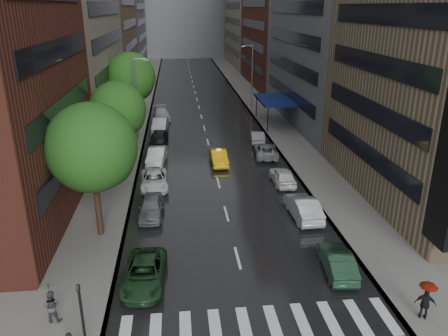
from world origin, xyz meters
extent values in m
plane|color=gray|center=(0.00, 0.00, 0.00)|extent=(220.00, 220.00, 0.00)
cube|color=black|center=(0.00, 50.00, 0.01)|extent=(14.00, 140.00, 0.01)
cube|color=gray|center=(-9.00, 50.00, 0.07)|extent=(4.00, 140.00, 0.15)
cube|color=gray|center=(9.00, 50.00, 0.07)|extent=(4.00, 140.00, 0.15)
cube|color=silver|center=(-6.10, -2.00, 0.01)|extent=(0.55, 2.80, 0.01)
cube|color=silver|center=(-4.70, -2.00, 0.01)|extent=(0.55, 2.80, 0.01)
cube|color=silver|center=(-3.30, -2.00, 0.01)|extent=(0.55, 2.80, 0.01)
cube|color=silver|center=(-1.90, -2.00, 0.01)|extent=(0.55, 2.80, 0.01)
cube|color=silver|center=(-0.50, -2.00, 0.01)|extent=(0.55, 2.80, 0.01)
cube|color=silver|center=(0.90, -2.00, 0.01)|extent=(0.55, 2.80, 0.01)
cube|color=silver|center=(2.30, -2.00, 0.01)|extent=(0.55, 2.80, 0.01)
cube|color=silver|center=(3.70, -2.00, 0.01)|extent=(0.55, 2.80, 0.01)
cube|color=silver|center=(5.10, -2.00, 0.01)|extent=(0.55, 2.80, 0.01)
cube|color=silver|center=(6.50, -2.00, 0.01)|extent=(0.55, 2.80, 0.01)
cube|color=#937A5B|center=(-15.00, 64.00, 11.00)|extent=(8.00, 28.00, 22.00)
cube|color=slate|center=(15.00, 36.00, 12.00)|extent=(8.00, 28.00, 24.00)
cube|color=gray|center=(15.00, 94.00, 14.00)|extent=(8.00, 32.00, 28.00)
cube|color=slate|center=(0.00, 118.00, 16.00)|extent=(40.00, 14.00, 32.00)
cylinder|color=#382619|center=(-8.60, 7.68, 2.45)|extent=(0.40, 0.40, 4.89)
sphere|color=#1E5116|center=(-8.60, 7.68, 6.12)|extent=(5.59, 5.59, 5.59)
cylinder|color=#382619|center=(-8.60, 20.62, 2.23)|extent=(0.40, 0.40, 4.45)
sphere|color=#1E5116|center=(-8.60, 20.62, 5.57)|extent=(5.09, 5.09, 5.09)
cylinder|color=#382619|center=(-8.60, 34.61, 2.55)|extent=(0.40, 0.40, 5.10)
sphere|color=#1E5116|center=(-8.60, 34.61, 6.37)|extent=(5.83, 5.83, 5.83)
imported|color=yellow|center=(0.50, 20.72, 0.69)|extent=(1.57, 4.23, 1.38)
imported|color=#1C3D20|center=(-5.40, 1.98, 0.66)|extent=(2.46, 4.87, 1.32)
imported|color=slate|center=(-5.40, 10.23, 0.71)|extent=(1.86, 4.23, 1.42)
imported|color=white|center=(-5.40, 15.52, 0.67)|extent=(2.42, 4.88, 1.33)
imported|color=silver|center=(-5.40, 21.63, 0.75)|extent=(2.04, 4.67, 1.49)
imported|color=black|center=(-5.40, 27.65, 0.77)|extent=(2.23, 4.69, 1.55)
imported|color=#A3A3A9|center=(-5.40, 33.27, 0.79)|extent=(1.98, 4.87, 1.57)
imported|color=#9D9CA1|center=(-5.40, 39.32, 0.75)|extent=(2.63, 5.37, 1.50)
imported|color=#1B3C26|center=(5.40, 1.92, 0.69)|extent=(1.85, 4.30, 1.38)
imported|color=silver|center=(5.40, 8.89, 0.78)|extent=(1.83, 4.81, 1.57)
imported|color=white|center=(5.40, 15.18, 0.71)|extent=(1.73, 4.20, 1.42)
imported|color=gray|center=(5.40, 22.38, 0.67)|extent=(2.69, 5.01, 1.34)
imported|color=slate|center=(5.40, 27.19, 0.68)|extent=(1.79, 4.22, 1.35)
imported|color=#444348|center=(-9.55, -0.76, 0.98)|extent=(0.85, 0.68, 1.65)
imported|color=black|center=(-9.55, -0.76, 1.80)|extent=(0.96, 0.98, 0.88)
imported|color=black|center=(8.10, -2.50, 0.97)|extent=(1.03, 0.77, 1.63)
imported|color=maroon|center=(8.10, -2.50, 1.80)|extent=(0.82, 0.82, 0.72)
cylinder|color=black|center=(-7.60, -2.97, 1.75)|extent=(0.12, 0.12, 3.20)
imported|color=black|center=(-7.60, -2.97, 3.15)|extent=(0.18, 0.15, 0.90)
cylinder|color=gray|center=(-7.80, 30.00, 4.65)|extent=(0.18, 0.18, 9.00)
cube|color=gray|center=(-6.40, 30.00, 8.85)|extent=(0.50, 0.22, 0.16)
cylinder|color=gray|center=(7.80, 45.00, 4.65)|extent=(0.18, 0.18, 9.00)
cube|color=gray|center=(6.40, 45.00, 8.85)|extent=(0.50, 0.22, 0.16)
cube|color=navy|center=(9.00, 35.00, 3.15)|extent=(4.00, 8.00, 0.25)
cylinder|color=black|center=(7.40, 31.20, 1.65)|extent=(0.12, 0.12, 3.00)
cylinder|color=black|center=(7.40, 38.80, 1.65)|extent=(0.12, 0.12, 3.00)
camera|label=1|loc=(-3.31, -18.54, 14.26)|focal=35.00mm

